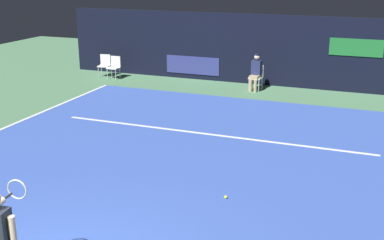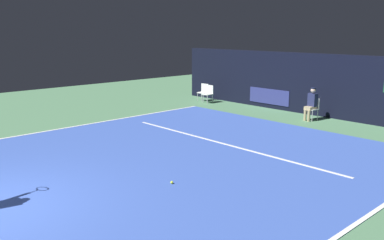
{
  "view_description": "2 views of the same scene",
  "coord_description": "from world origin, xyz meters",
  "px_view_note": "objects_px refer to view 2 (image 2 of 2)",
  "views": [
    {
      "loc": [
        4.05,
        -4.61,
        4.32
      ],
      "look_at": [
        0.12,
        5.58,
        0.88
      ],
      "focal_mm": 46.15,
      "sensor_mm": 36.0,
      "label": 1
    },
    {
      "loc": [
        8.55,
        -2.21,
        3.53
      ],
      "look_at": [
        0.03,
        5.74,
        1.0
      ],
      "focal_mm": 38.6,
      "sensor_mm": 36.0,
      "label": 2
    }
  ],
  "objects_px": {
    "line_judge_on_chair": "(311,103)",
    "tennis_ball": "(172,182)",
    "courtside_chair_far": "(208,93)",
    "courtside_chair_near": "(203,91)"
  },
  "relations": [
    {
      "from": "line_judge_on_chair",
      "to": "tennis_ball",
      "type": "relative_size",
      "value": 19.41
    },
    {
      "from": "line_judge_on_chair",
      "to": "tennis_ball",
      "type": "bearing_deg",
      "value": -79.55
    },
    {
      "from": "courtside_chair_near",
      "to": "line_judge_on_chair",
      "type": "bearing_deg",
      "value": -1.05
    },
    {
      "from": "line_judge_on_chair",
      "to": "courtside_chair_far",
      "type": "distance_m",
      "value": 5.71
    },
    {
      "from": "line_judge_on_chair",
      "to": "courtside_chair_far",
      "type": "height_order",
      "value": "line_judge_on_chair"
    },
    {
      "from": "line_judge_on_chair",
      "to": "courtside_chair_near",
      "type": "bearing_deg",
      "value": 178.95
    },
    {
      "from": "line_judge_on_chair",
      "to": "courtside_chair_near",
      "type": "distance_m",
      "value": 6.27
    },
    {
      "from": "line_judge_on_chair",
      "to": "tennis_ball",
      "type": "height_order",
      "value": "line_judge_on_chair"
    },
    {
      "from": "courtside_chair_far",
      "to": "tennis_ball",
      "type": "distance_m",
      "value": 11.27
    },
    {
      "from": "line_judge_on_chair",
      "to": "tennis_ball",
      "type": "distance_m",
      "value": 8.83
    }
  ]
}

